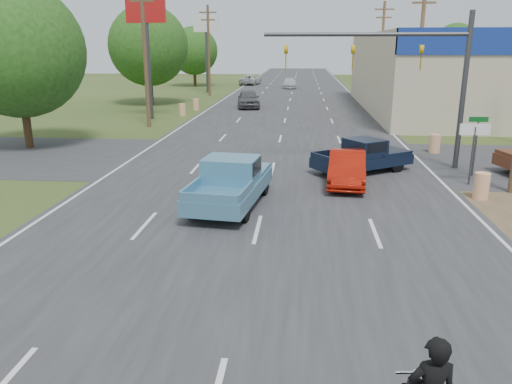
# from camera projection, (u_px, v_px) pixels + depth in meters

# --- Properties ---
(main_road) EXTENTS (15.00, 180.00, 0.02)m
(main_road) POSITION_uv_depth(u_px,v_px,m) (288.00, 108.00, 46.10)
(main_road) COLOR #2D2D30
(main_road) RESTS_ON ground
(cross_road) EXTENTS (120.00, 10.00, 0.02)m
(cross_road) POSITION_uv_depth(u_px,v_px,m) (275.00, 160.00, 25.07)
(cross_road) COLOR #2D2D30
(cross_road) RESTS_ON ground
(utility_pole_2) EXTENTS (2.00, 0.28, 10.00)m
(utility_pole_2) POSITION_uv_depth(u_px,v_px,m) (420.00, 49.00, 35.18)
(utility_pole_2) COLOR #4C3823
(utility_pole_2) RESTS_ON ground
(utility_pole_3) EXTENTS (2.00, 0.28, 10.00)m
(utility_pole_3) POSITION_uv_depth(u_px,v_px,m) (382.00, 48.00, 52.40)
(utility_pole_3) COLOR #4C3823
(utility_pole_3) RESTS_ON ground
(utility_pole_5) EXTENTS (2.00, 0.28, 10.00)m
(utility_pole_5) POSITION_uv_depth(u_px,v_px,m) (145.00, 49.00, 33.98)
(utility_pole_5) COLOR #4C3823
(utility_pole_5) RESTS_ON ground
(utility_pole_6) EXTENTS (2.00, 0.28, 10.00)m
(utility_pole_6) POSITION_uv_depth(u_px,v_px,m) (209.00, 48.00, 56.92)
(utility_pole_6) COLOR #4C3823
(utility_pole_6) RESTS_ON ground
(tree_0) EXTENTS (7.14, 7.14, 8.84)m
(tree_0) POSITION_uv_depth(u_px,v_px,m) (18.00, 51.00, 26.73)
(tree_0) COLOR #422D19
(tree_0) RESTS_ON ground
(tree_1) EXTENTS (7.56, 7.56, 9.36)m
(tree_1) POSITION_uv_depth(u_px,v_px,m) (148.00, 46.00, 47.64)
(tree_1) COLOR #422D19
(tree_1) RESTS_ON ground
(tree_2) EXTENTS (6.72, 6.72, 8.32)m
(tree_2) POSITION_uv_depth(u_px,v_px,m) (194.00, 51.00, 70.82)
(tree_2) COLOR #422D19
(tree_2) RESTS_ON ground
(tree_5) EXTENTS (7.98, 7.98, 9.88)m
(tree_5) POSITION_uv_depth(u_px,v_px,m) (455.00, 45.00, 94.43)
(tree_5) COLOR #422D19
(tree_5) RESTS_ON ground
(tree_6) EXTENTS (8.82, 8.82, 10.92)m
(tree_6) POSITION_uv_depth(u_px,v_px,m) (146.00, 42.00, 99.49)
(tree_6) COLOR #422D19
(tree_6) RESTS_ON ground
(barrel_0) EXTENTS (0.56, 0.56, 1.00)m
(barrel_0) POSITION_uv_depth(u_px,v_px,m) (481.00, 186.00, 18.50)
(barrel_0) COLOR orange
(barrel_0) RESTS_ON ground
(barrel_1) EXTENTS (0.56, 0.56, 1.00)m
(barrel_1) POSITION_uv_depth(u_px,v_px,m) (435.00, 144.00, 26.59)
(barrel_1) COLOR orange
(barrel_1) RESTS_ON ground
(barrel_2) EXTENTS (0.56, 0.56, 1.00)m
(barrel_2) POSITION_uv_depth(u_px,v_px,m) (182.00, 110.00, 40.97)
(barrel_2) COLOR orange
(barrel_2) RESTS_ON ground
(barrel_3) EXTENTS (0.56, 0.56, 1.00)m
(barrel_3) POSITION_uv_depth(u_px,v_px,m) (196.00, 104.00, 44.77)
(barrel_3) COLOR orange
(barrel_3) RESTS_ON ground
(pole_sign_left_near) EXTENTS (3.00, 0.35, 9.20)m
(pole_sign_left_near) POSITION_uv_depth(u_px,v_px,m) (146.00, 23.00, 37.37)
(pole_sign_left_near) COLOR #3F3F44
(pole_sign_left_near) RESTS_ON ground
(pole_sign_left_far) EXTENTS (3.00, 0.35, 9.20)m
(pole_sign_left_far) POSITION_uv_depth(u_px,v_px,m) (206.00, 32.00, 60.32)
(pole_sign_left_far) COLOR #3F3F44
(pole_sign_left_far) RESTS_ON ground
(lane_sign) EXTENTS (1.20, 0.08, 2.52)m
(lane_sign) POSITION_uv_depth(u_px,v_px,m) (474.00, 139.00, 20.00)
(lane_sign) COLOR #3F3F44
(lane_sign) RESTS_ON ground
(street_name_sign) EXTENTS (0.80, 0.08, 2.61)m
(street_name_sign) POSITION_uv_depth(u_px,v_px,m) (476.00, 140.00, 21.46)
(street_name_sign) COLOR #3F3F44
(street_name_sign) RESTS_ON ground
(signal_mast) EXTENTS (9.12, 0.40, 7.00)m
(signal_mast) POSITION_uv_depth(u_px,v_px,m) (405.00, 62.00, 22.26)
(signal_mast) COLOR #3F3F44
(signal_mast) RESTS_ON ground
(red_convertible) EXTENTS (1.81, 4.26, 1.37)m
(red_convertible) POSITION_uv_depth(u_px,v_px,m) (347.00, 168.00, 20.42)
(red_convertible) COLOR #A01507
(red_convertible) RESTS_ON ground
(blue_pickup) EXTENTS (2.66, 5.46, 1.74)m
(blue_pickup) POSITION_uv_depth(u_px,v_px,m) (232.00, 181.00, 17.72)
(blue_pickup) COLOR black
(blue_pickup) RESTS_ON ground
(navy_pickup) EXTENTS (4.77, 4.05, 1.52)m
(navy_pickup) POSITION_uv_depth(u_px,v_px,m) (364.00, 156.00, 22.42)
(navy_pickup) COLOR black
(navy_pickup) RESTS_ON ground
(distant_car_grey) EXTENTS (2.62, 5.11, 1.66)m
(distant_car_grey) POSITION_uv_depth(u_px,v_px,m) (248.00, 99.00, 46.41)
(distant_car_grey) COLOR #4C4C50
(distant_car_grey) RESTS_ON ground
(distant_car_silver) EXTENTS (1.97, 4.60, 1.32)m
(distant_car_silver) POSITION_uv_depth(u_px,v_px,m) (289.00, 83.00, 68.63)
(distant_car_silver) COLOR silver
(distant_car_silver) RESTS_ON ground
(distant_car_white) EXTENTS (3.21, 5.48, 1.43)m
(distant_car_white) POSITION_uv_depth(u_px,v_px,m) (251.00, 80.00, 74.78)
(distant_car_white) COLOR #BABABA
(distant_car_white) RESTS_ON ground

